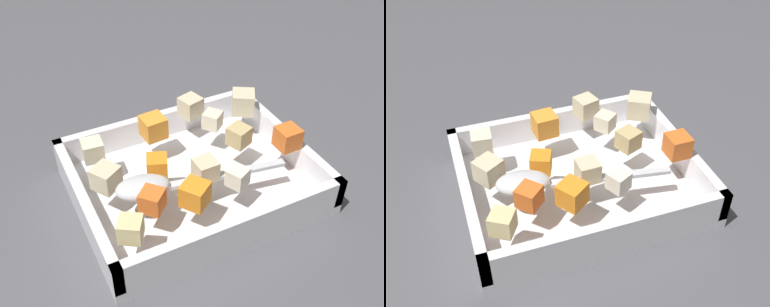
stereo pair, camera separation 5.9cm
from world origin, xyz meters
The scene contains 17 objects.
ground_plane centered at (0.00, 0.00, 0.00)m, with size 4.00×4.00×0.00m, color #4C4C51.
baking_dish centered at (-0.02, 0.02, 0.02)m, with size 0.29×0.24×0.05m.
carrot_chunk_under_handle centered at (0.06, 0.07, 0.07)m, with size 0.02×0.02×0.02m, color orange.
carrot_chunk_far_right centered at (0.03, 0.02, 0.07)m, with size 0.02×0.02×0.02m, color orange.
carrot_chunk_heap_top centered at (0.02, 0.09, 0.07)m, with size 0.03×0.03×0.03m, color orange.
carrot_chunk_near_left centered at (0.01, -0.05, 0.07)m, with size 0.03×0.03×0.03m, color orange.
carrot_chunk_heap_side centered at (-0.14, 0.05, 0.07)m, with size 0.03×0.03×0.03m, color orange.
potato_chunk_near_right centered at (0.09, 0.02, 0.07)m, with size 0.03×0.03×0.03m, color beige.
potato_chunk_mid_right centered at (-0.06, -0.07, 0.07)m, with size 0.03×0.03×0.03m, color beige.
potato_chunk_center centered at (-0.13, -0.05, 0.07)m, with size 0.03×0.03×0.03m, color beige.
potato_chunk_near_spoon centered at (-0.07, -0.03, 0.07)m, with size 0.02×0.02×0.02m, color beige.
potato_chunk_corner_nw centered at (0.10, 0.10, 0.07)m, with size 0.02×0.02×0.02m, color #E0CC89.
potato_chunk_corner_sw centered at (0.09, -0.04, 0.07)m, with size 0.03×0.03×0.03m, color beige.
potato_chunk_corner_ne centered at (-0.08, 0.02, 0.07)m, with size 0.03×0.03×0.03m, color tan.
potato_chunk_mid_left centered at (-0.01, 0.05, 0.07)m, with size 0.03×0.03×0.03m, color beige.
parsnip_chunk_corner_se centered at (-0.04, 0.08, 0.07)m, with size 0.02×0.02×0.02m, color silver.
serving_spoon centered at (0.05, 0.05, 0.06)m, with size 0.21×0.06×0.02m.
Camera 2 is at (0.13, 0.45, 0.43)m, focal length 44.62 mm.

